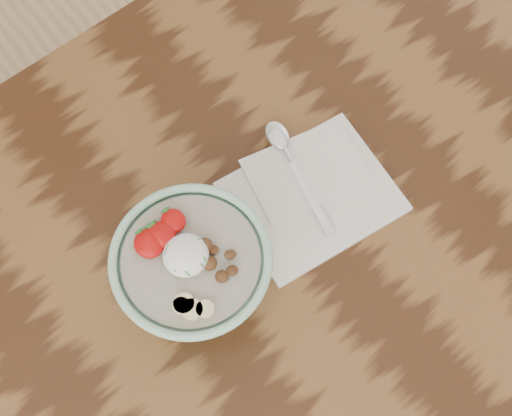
% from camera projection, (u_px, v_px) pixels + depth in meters
% --- Properties ---
extents(table, '(1.60, 0.90, 0.75)m').
position_uv_depth(table, '(281.00, 227.00, 1.16)').
color(table, '#371D0D').
rests_on(table, ground).
extents(breakfast_bowl, '(0.21, 0.21, 0.14)m').
position_uv_depth(breakfast_bowl, '(193.00, 269.00, 0.96)').
color(breakfast_bowl, '#97CBAB').
rests_on(breakfast_bowl, table).
extents(napkin, '(0.26, 0.22, 0.01)m').
position_uv_depth(napkin, '(311.00, 191.00, 1.07)').
color(napkin, white).
rests_on(napkin, table).
extents(spoon, '(0.07, 0.20, 0.01)m').
position_uv_depth(spoon, '(286.00, 150.00, 1.08)').
color(spoon, silver).
rests_on(spoon, napkin).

